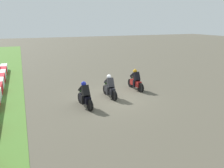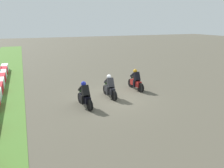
# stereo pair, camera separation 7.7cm
# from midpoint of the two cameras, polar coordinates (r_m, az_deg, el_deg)

# --- Properties ---
(ground_plane) EXTENTS (120.00, 120.00, 0.00)m
(ground_plane) POSITION_cam_midpoint_polar(r_m,az_deg,el_deg) (14.61, 0.03, -3.56)
(ground_plane) COLOR #544E40
(rider_lane_a) EXTENTS (2.04, 0.55, 1.51)m
(rider_lane_a) POSITION_cam_midpoint_polar(r_m,az_deg,el_deg) (16.30, 5.97, 0.71)
(rider_lane_a) COLOR black
(rider_lane_a) RESTS_ON ground_plane
(rider_lane_b) EXTENTS (2.04, 0.55, 1.51)m
(rider_lane_b) POSITION_cam_midpoint_polar(r_m,az_deg,el_deg) (14.55, -0.73, -1.06)
(rider_lane_b) COLOR black
(rider_lane_b) RESTS_ON ground_plane
(rider_lane_c) EXTENTS (2.04, 0.58, 1.51)m
(rider_lane_c) POSITION_cam_midpoint_polar(r_m,az_deg,el_deg) (13.03, -7.13, -3.22)
(rider_lane_c) COLOR black
(rider_lane_c) RESTS_ON ground_plane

